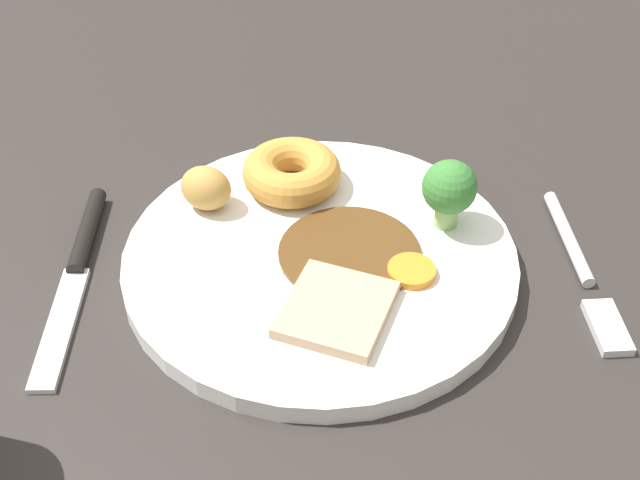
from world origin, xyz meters
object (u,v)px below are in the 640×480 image
object	(u,v)px
yorkshire_pudding	(293,172)
broccoli_floret	(449,189)
fork	(584,274)
carrot_coin_front	(411,271)
meat_slice_main	(336,310)
roast_potato_left	(206,188)
knife	(78,263)
dinner_plate	(320,259)

from	to	relation	value
yorkshire_pudding	broccoli_floret	world-z (taller)	broccoli_floret
yorkshire_pudding	fork	distance (cm)	21.63
broccoli_floret	carrot_coin_front	bearing A→B (deg)	60.15
meat_slice_main	roast_potato_left	world-z (taller)	roast_potato_left
fork	knife	distance (cm)	34.28
roast_potato_left	carrot_coin_front	xyz separation A→B (cm)	(-13.86, 7.59, -1.33)
yorkshire_pudding	broccoli_floret	size ratio (longest dim) A/B	1.42
dinner_plate	yorkshire_pudding	xyz separation A→B (cm)	(1.79, -7.37, 2.00)
dinner_plate	knife	world-z (taller)	dinner_plate
fork	knife	world-z (taller)	knife
broccoli_floret	knife	size ratio (longest dim) A/B	0.28
carrot_coin_front	broccoli_floret	xyz separation A→B (cm)	(-2.94, -5.12, 2.75)
broccoli_floret	yorkshire_pudding	bearing A→B (deg)	-23.73
knife	fork	bearing A→B (deg)	87.53
roast_potato_left	knife	xyz separation A→B (cm)	(8.54, 4.91, -2.55)
knife	broccoli_floret	bearing A→B (deg)	96.18
roast_potato_left	carrot_coin_front	bearing A→B (deg)	151.30
meat_slice_main	dinner_plate	bearing A→B (deg)	-81.74
broccoli_floret	knife	bearing A→B (deg)	5.51
fork	broccoli_floret	bearing A→B (deg)	-118.19
knife	meat_slice_main	bearing A→B (deg)	71.03
yorkshire_pudding	broccoli_floret	xyz separation A→B (cm)	(-10.64, 4.68, 1.72)
meat_slice_main	knife	distance (cm)	18.48
carrot_coin_front	broccoli_floret	bearing A→B (deg)	-119.85
meat_slice_main	yorkshire_pudding	xyz separation A→B (cm)	(2.65, -13.32, 0.90)
yorkshire_pudding	roast_potato_left	bearing A→B (deg)	19.75
dinner_plate	meat_slice_main	world-z (taller)	meat_slice_main
meat_slice_main	carrot_coin_front	distance (cm)	6.15
yorkshire_pudding	fork	world-z (taller)	yorkshire_pudding
yorkshire_pudding	broccoli_floret	bearing A→B (deg)	156.27
yorkshire_pudding	roast_potato_left	distance (cm)	6.56
dinner_plate	roast_potato_left	world-z (taller)	roast_potato_left
dinner_plate	meat_slice_main	bearing A→B (deg)	98.26
meat_slice_main	knife	bearing A→B (deg)	-19.64
carrot_coin_front	knife	size ratio (longest dim) A/B	0.17
meat_slice_main	knife	world-z (taller)	meat_slice_main
dinner_plate	broccoli_floret	xyz separation A→B (cm)	(-8.85, -2.69, 3.73)
carrot_coin_front	fork	distance (cm)	11.93
knife	yorkshire_pudding	bearing A→B (deg)	116.52
meat_slice_main	yorkshire_pudding	distance (cm)	13.61
roast_potato_left	knife	distance (cm)	10.18
carrot_coin_front	fork	size ratio (longest dim) A/B	0.21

